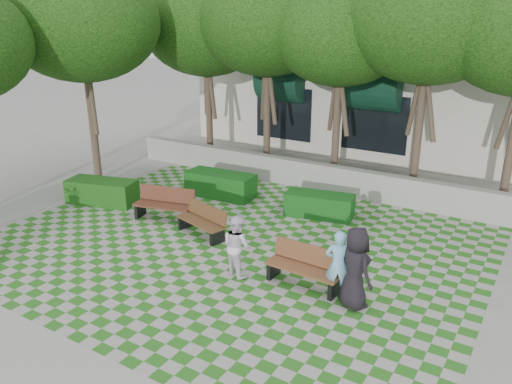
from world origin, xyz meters
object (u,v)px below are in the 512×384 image
Objects in this scene: hedge_midright at (319,205)px; person_dark at (355,268)px; hedge_midleft at (221,185)px; bench_east at (305,267)px; bench_west at (165,204)px; hedge_west at (102,192)px; bench_mid at (203,221)px; person_blue at (338,265)px; person_white at (237,246)px.

person_dark reaches higher than hedge_midright.
bench_east is at bearing -37.06° from hedge_midleft.
bench_west is 4.45m from hedge_midright.
person_dark reaches higher than hedge_west.
person_blue reaches higher than bench_mid.
person_blue is (5.86, -1.35, 0.31)m from bench_west.
person_blue is 0.88× the size of person_dark.
hedge_midleft is 5.24m from person_white.
person_dark is at bearing 144.00° from person_blue.
bench_mid is (-3.47, 0.92, -0.03)m from bench_east.
hedge_midleft is 1.49× the size of person_blue.
bench_west is 0.94× the size of hedge_midright.
person_white reaches higher than hedge_midright.
bench_mid is at bearing -14.51° from person_white.
person_white is (1.96, -1.29, 0.31)m from bench_mid.
bench_mid is at bearing -32.53° from person_blue.
hedge_midleft is 3.68m from hedge_west.
person_dark is (0.41, -0.13, 0.10)m from person_blue.
bench_west is 0.85× the size of hedge_west.
bench_west is (-1.60, 0.33, 0.04)m from bench_mid.
hedge_midleft is at bearing 132.13° from bench_mid.
bench_mid is 2.37m from person_white.
person_blue reaches higher than hedge_midleft.
person_white reaches higher than bench_mid.
bench_west is 0.82× the size of hedge_midleft.
bench_east reaches higher than hedge_midleft.
bench_east is 0.87× the size of hedge_midright.
person_blue is (4.26, -1.02, 0.35)m from bench_mid.
hedge_west is at bearing -138.09° from hedge_midleft.
bench_west is at bearing -176.14° from bench_mid.
person_blue is at bearing 1.89° from bench_mid.
hedge_west is 8.48m from person_blue.
bench_mid reaches higher than hedge_midleft.
hedge_midleft is 1.57× the size of person_white.
hedge_midright is (-1.41, 3.77, -0.08)m from bench_east.
person_white is (-2.70, -0.15, -0.14)m from person_dark.
bench_east is 1.29m from person_dark.
hedge_midright is at bearing -79.43° from person_blue.
person_blue is (0.79, -0.10, 0.32)m from bench_east.
bench_east is 6.07m from hedge_midleft.
hedge_midleft is at bearing 0.40° from person_dark.
person_dark is (8.78, -1.43, 0.47)m from hedge_west.
person_white reaches higher than hedge_west.
bench_mid is 0.77× the size of hedge_west.
person_white is at bearing -163.74° from bench_east.
bench_mid is at bearing 167.56° from bench_east.
bench_mid is 0.74× the size of hedge_midleft.
hedge_midright is at bearing -72.43° from person_white.
bench_mid is 0.90× the size of bench_west.
person_dark is at bearing -158.03° from person_white.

